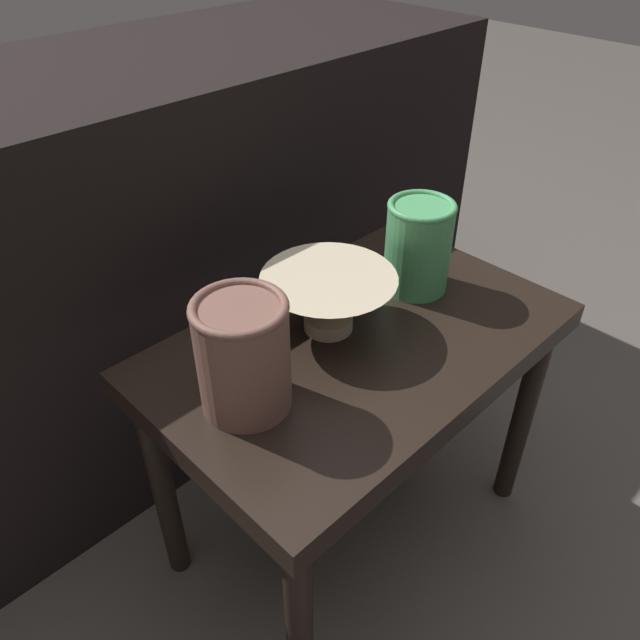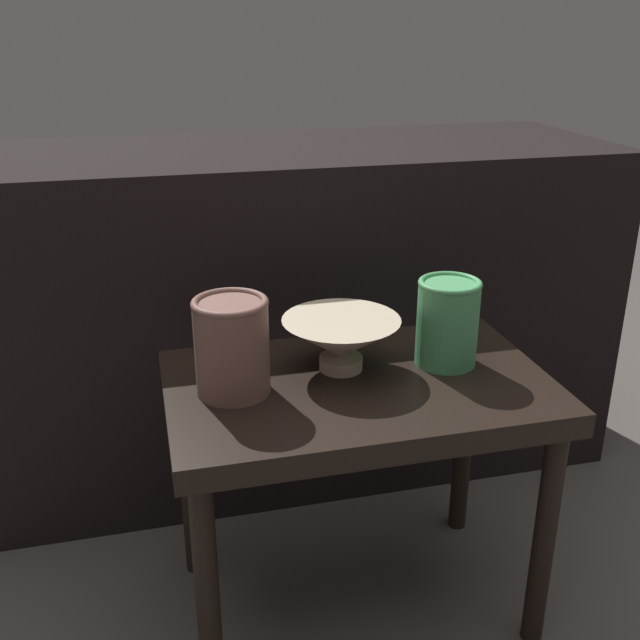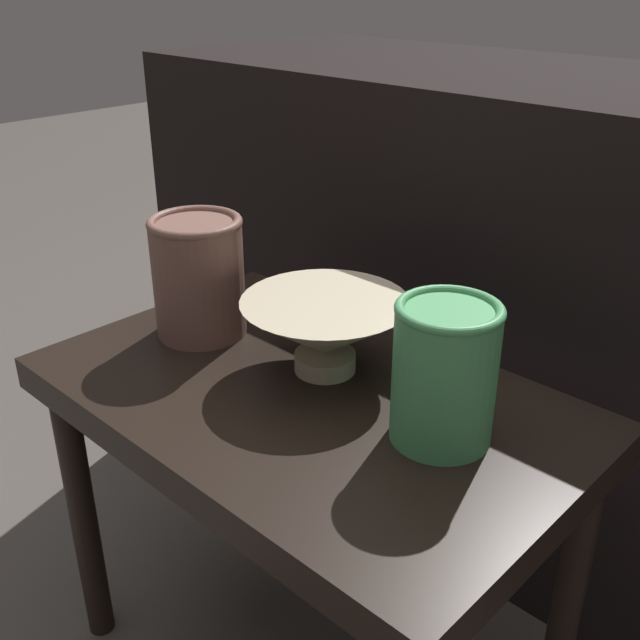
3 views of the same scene
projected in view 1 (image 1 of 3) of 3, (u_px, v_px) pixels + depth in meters
ground_plane at (350, 524)px, 1.18m from camera, size 8.00×8.00×0.00m
table at (358, 369)px, 0.94m from camera, size 0.62×0.39×0.45m
couch_backdrop at (159, 249)px, 1.27m from camera, size 1.42×0.50×0.74m
bowl at (329, 298)px, 0.89m from camera, size 0.19×0.19×0.09m
vase_textured_left at (243, 354)px, 0.75m from camera, size 0.12×0.12×0.15m
vase_colorful_right at (418, 245)px, 0.97m from camera, size 0.10×0.10×0.15m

